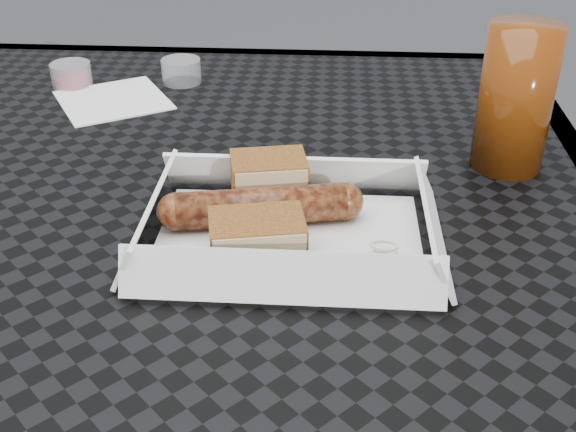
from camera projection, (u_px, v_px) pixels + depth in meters
The scene contains 10 objects.
patio_table at pixel (202, 243), 0.74m from camera, with size 0.80×0.80×0.74m.
food_tray at pixel (289, 238), 0.61m from camera, with size 0.22×0.15×0.00m, color white.
bratwurst at pixel (261, 207), 0.61m from camera, with size 0.17×0.06×0.03m.
bread_near at pixel (269, 179), 0.65m from camera, with size 0.07×0.05×0.04m, color brown.
bread_far at pixel (257, 239), 0.57m from camera, with size 0.07×0.05×0.04m, color brown.
veg_garnish at pixel (378, 261), 0.57m from camera, with size 0.03×0.03×0.00m.
napkin at pixel (113, 100), 0.87m from camera, with size 0.12×0.12×0.00m, color white.
condiment_cup_sauce at pixel (71, 75), 0.91m from camera, with size 0.05×0.05×0.03m, color maroon.
condiment_cup_empty at pixel (181, 71), 0.92m from camera, with size 0.05×0.05×0.03m, color silver.
drink_glass at pixel (516, 98), 0.69m from camera, with size 0.07×0.07×0.14m, color #5E2708.
Camera 1 is at (0.13, -0.61, 1.08)m, focal length 45.00 mm.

